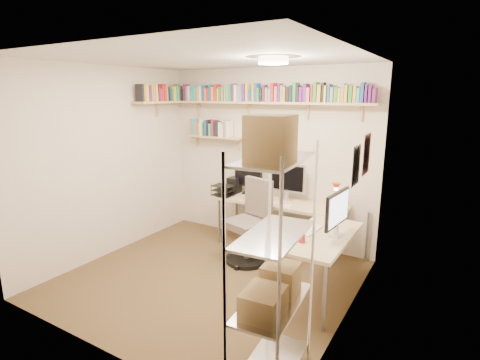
% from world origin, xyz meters
% --- Properties ---
extents(ground, '(3.20, 3.20, 0.00)m').
position_xyz_m(ground, '(0.00, 0.00, 0.00)').
color(ground, '#43321D').
rests_on(ground, ground).
extents(room_shell, '(3.24, 3.04, 2.52)m').
position_xyz_m(room_shell, '(0.00, 0.00, 1.55)').
color(room_shell, beige).
rests_on(room_shell, ground).
extents(wall_shelves, '(3.12, 1.09, 0.80)m').
position_xyz_m(wall_shelves, '(-0.43, 1.30, 2.02)').
color(wall_shelves, tan).
rests_on(wall_shelves, ground).
extents(corner_desk, '(2.16, 1.82, 1.22)m').
position_xyz_m(corner_desk, '(0.48, 0.98, 0.69)').
color(corner_desk, '#D3BF89').
rests_on(corner_desk, ground).
extents(office_chair, '(0.59, 0.60, 1.08)m').
position_xyz_m(office_chair, '(0.17, 0.69, 0.45)').
color(office_chair, black).
rests_on(office_chair, ground).
extents(wire_rack, '(0.45, 0.82, 2.02)m').
position_xyz_m(wire_rack, '(1.36, -1.13, 1.15)').
color(wire_rack, silver).
rests_on(wire_rack, ground).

